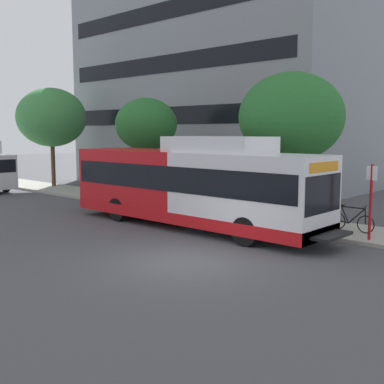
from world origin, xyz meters
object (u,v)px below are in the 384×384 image
(bus_stop_sign_pole, at_px, (371,196))
(street_tree_near_stop, at_px, (291,117))
(bicycle_parked, at_px, (351,220))
(transit_bus, at_px, (192,185))
(street_tree_far_block, at_px, (51,118))
(street_tree_mid_block, at_px, (146,125))

(bus_stop_sign_pole, distance_m, street_tree_near_stop, 5.77)
(bicycle_parked, xyz_separation_m, street_tree_near_stop, (1.30, 3.46, 3.88))
(transit_bus, relative_size, bicycle_parked, 6.96)
(bus_stop_sign_pole, height_order, street_tree_far_block, street_tree_far_block)
(bicycle_parked, relative_size, street_tree_far_block, 0.27)
(street_tree_near_stop, xyz_separation_m, street_tree_mid_block, (-0.47, 8.78, -0.23))
(bicycle_parked, relative_size, street_tree_mid_block, 0.32)
(street_tree_near_stop, relative_size, street_tree_mid_block, 1.13)
(bicycle_parked, relative_size, street_tree_near_stop, 0.28)
(transit_bus, distance_m, bicycle_parked, 6.23)
(bus_stop_sign_pole, height_order, street_tree_near_stop, street_tree_near_stop)
(bicycle_parked, height_order, street_tree_far_block, street_tree_far_block)
(bus_stop_sign_pole, height_order, bicycle_parked, bus_stop_sign_pole)
(street_tree_near_stop, distance_m, street_tree_mid_block, 8.79)
(transit_bus, xyz_separation_m, street_tree_far_block, (3.71, 16.34, 3.09))
(street_tree_near_stop, height_order, street_tree_mid_block, street_tree_near_stop)
(bus_stop_sign_pole, relative_size, street_tree_far_block, 0.39)
(transit_bus, distance_m, street_tree_far_block, 17.04)
(bus_stop_sign_pole, bearing_deg, street_tree_near_stop, 63.65)
(transit_bus, height_order, street_tree_near_stop, street_tree_near_stop)
(street_tree_mid_block, distance_m, street_tree_far_block, 9.50)
(transit_bus, height_order, street_tree_mid_block, street_tree_mid_block)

